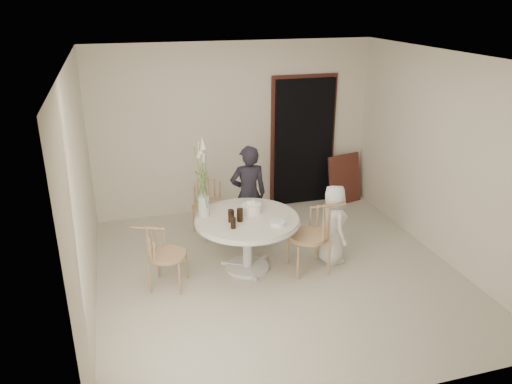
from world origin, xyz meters
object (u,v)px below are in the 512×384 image
object	(u,v)px
chair_far	(207,197)
chair_right	(318,228)
chair_left	(158,248)
flower_vase	(203,186)
girl	(248,194)
boy	(333,224)
birthday_cake	(251,209)
table	(247,226)

from	to	relation	value
chair_far	chair_right	size ratio (longest dim) A/B	0.97
chair_left	flower_vase	bearing A→B (deg)	-42.49
girl	chair_far	bearing A→B (deg)	-39.31
flower_vase	boy	bearing A→B (deg)	-11.32
chair_left	birthday_cake	world-z (taller)	birthday_cake
chair_right	girl	distance (m)	1.21
chair_right	birthday_cake	bearing A→B (deg)	-113.59
chair_far	table	bearing A→B (deg)	-94.52
chair_far	flower_vase	xyz separation A→B (m)	(-0.23, -1.04, 0.58)
table	chair_right	distance (m)	0.90
birthday_cake	flower_vase	world-z (taller)	flower_vase
girl	birthday_cake	size ratio (longest dim) A/B	5.72
table	boy	size ratio (longest dim) A/B	1.23
chair_far	boy	xyz separation A→B (m)	(1.42, -1.36, -0.02)
chair_left	boy	bearing A→B (deg)	-68.85
chair_right	flower_vase	bearing A→B (deg)	-106.70
chair_right	flower_vase	size ratio (longest dim) A/B	0.85
boy	birthday_cake	bearing A→B (deg)	76.64
boy	flower_vase	size ratio (longest dim) A/B	1.03
birthday_cake	flower_vase	bearing A→B (deg)	171.82
chair_far	chair_right	bearing A→B (deg)	-69.65
table	girl	xyz separation A→B (m)	(0.23, 0.78, 0.10)
chair_far	boy	size ratio (longest dim) A/B	0.80
table	birthday_cake	bearing A→B (deg)	53.35
chair_right	chair_left	size ratio (longest dim) A/B	1.13
chair_left	boy	world-z (taller)	boy
birthday_cake	girl	bearing A→B (deg)	77.94
girl	table	bearing A→B (deg)	76.26
girl	boy	xyz separation A→B (m)	(0.90, -0.90, -0.17)
table	chair_far	bearing A→B (deg)	102.98
table	flower_vase	bearing A→B (deg)	158.29
chair_left	girl	world-z (taller)	girl
table	flower_vase	size ratio (longest dim) A/B	1.27
girl	birthday_cake	bearing A→B (deg)	80.57
girl	boy	bearing A→B (deg)	137.59
chair_right	flower_vase	world-z (taller)	flower_vase
girl	boy	distance (m)	1.29
chair_left	girl	xyz separation A→B (m)	(1.37, 0.87, 0.20)
chair_right	birthday_cake	distance (m)	0.89
chair_right	birthday_cake	size ratio (longest dim) A/B	3.58
chair_far	flower_vase	bearing A→B (deg)	-119.77
boy	girl	bearing A→B (deg)	44.70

